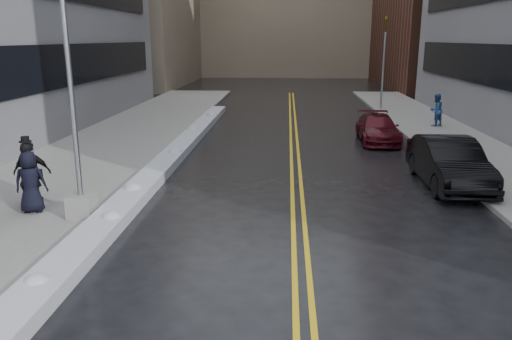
% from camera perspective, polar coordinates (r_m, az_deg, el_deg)
% --- Properties ---
extents(ground, '(160.00, 160.00, 0.00)m').
position_cam_1_polar(ground, '(11.56, -7.51, -9.68)').
color(ground, black).
rests_on(ground, ground).
extents(sidewalk_west, '(5.50, 50.00, 0.15)m').
position_cam_1_polar(sidewalk_west, '(22.29, -17.26, 2.00)').
color(sidewalk_west, gray).
rests_on(sidewalk_west, ground).
extents(sidewalk_east, '(4.00, 50.00, 0.15)m').
position_cam_1_polar(sidewalk_east, '(22.28, 24.15, 1.36)').
color(sidewalk_east, gray).
rests_on(sidewalk_east, ground).
extents(lane_line_left, '(0.12, 50.00, 0.01)m').
position_cam_1_polar(lane_line_left, '(20.86, 4.06, 1.60)').
color(lane_line_left, gold).
rests_on(lane_line_left, ground).
extents(lane_line_right, '(0.12, 50.00, 0.01)m').
position_cam_1_polar(lane_line_right, '(20.87, 4.88, 1.58)').
color(lane_line_right, gold).
rests_on(lane_line_right, ground).
extents(snow_ridge, '(0.90, 30.00, 0.34)m').
position_cam_1_polar(snow_ridge, '(19.43, -10.20, 0.90)').
color(snow_ridge, silver).
rests_on(snow_ridge, ground).
extents(lamppost, '(0.65, 0.65, 7.62)m').
position_cam_1_polar(lamppost, '(13.64, -20.04, 4.50)').
color(lamppost, gray).
rests_on(lamppost, sidewalk_west).
extents(fire_hydrant, '(0.26, 0.26, 0.73)m').
position_cam_1_polar(fire_hydrant, '(21.85, 21.82, 2.63)').
color(fire_hydrant, maroon).
rests_on(fire_hydrant, sidewalk_east).
extents(traffic_signal, '(0.16, 0.20, 6.00)m').
position_cam_1_polar(traffic_signal, '(34.92, 14.39, 12.15)').
color(traffic_signal, gray).
rests_on(traffic_signal, sidewalk_east).
extents(pedestrian_fedora, '(0.68, 0.46, 1.85)m').
position_cam_1_polar(pedestrian_fedora, '(15.36, -24.49, -0.46)').
color(pedestrian_fedora, black).
rests_on(pedestrian_fedora, sidewalk_west).
extents(pedestrian_c, '(0.93, 0.70, 1.70)m').
position_cam_1_polar(pedestrian_c, '(14.82, -24.38, -1.25)').
color(pedestrian_c, black).
rests_on(pedestrian_c, sidewalk_west).
extents(pedestrian_d, '(1.09, 0.59, 1.77)m').
position_cam_1_polar(pedestrian_d, '(15.70, -24.20, -0.26)').
color(pedestrian_d, black).
rests_on(pedestrian_d, sidewalk_west).
extents(pedestrian_east, '(1.06, 1.01, 1.73)m').
position_cam_1_polar(pedestrian_east, '(28.78, 19.88, 6.47)').
color(pedestrian_east, navy).
rests_on(pedestrian_east, sidewalk_east).
extents(car_black, '(1.72, 4.84, 1.59)m').
position_cam_1_polar(car_black, '(17.62, 21.18, 0.78)').
color(car_black, black).
rests_on(car_black, ground).
extents(car_maroon, '(1.88, 4.39, 1.26)m').
position_cam_1_polar(car_maroon, '(24.35, 13.76, 4.62)').
color(car_maroon, '#440A13').
rests_on(car_maroon, ground).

